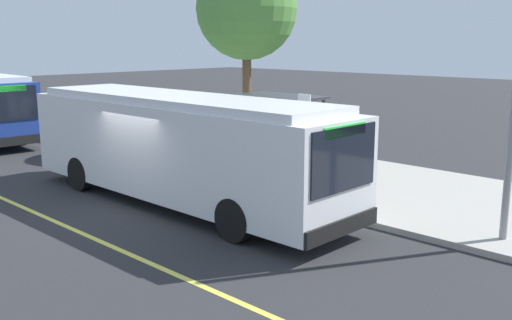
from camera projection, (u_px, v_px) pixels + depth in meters
ground_plane at (142, 208)px, 15.52m from camera, size 120.00×120.00×0.00m
sidewalk_curb at (290, 170)px, 19.72m from camera, size 44.00×6.40×0.15m
lane_stripe_center at (65, 226)px, 13.97m from camera, size 36.00×0.14×0.01m
transit_bus_main at (179, 145)px, 15.64m from camera, size 10.84×2.65×2.95m
bus_shelter at (278, 116)px, 19.25m from camera, size 2.90×1.60×2.48m
waiting_bench at (283, 156)px, 19.24m from camera, size 1.60×0.48×0.95m
route_sign_post at (304, 129)px, 16.20m from camera, size 0.44×0.08×2.80m
pedestrian_commuter at (311, 158)px, 16.43m from camera, size 0.24×0.40×1.69m
street_tree_near_shelter at (247, 9)px, 22.99m from camera, size 4.02×4.02×7.46m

